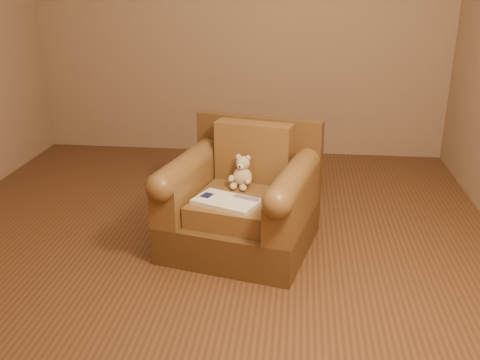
# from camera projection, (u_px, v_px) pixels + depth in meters

# --- Properties ---
(floor) EXTENTS (4.00, 4.00, 0.00)m
(floor) POSITION_uv_depth(u_px,v_px,m) (207.00, 240.00, 3.65)
(floor) COLOR #55351D
(floor) RESTS_ON ground
(armchair) EXTENTS (1.05, 1.02, 0.80)m
(armchair) POSITION_uv_depth(u_px,v_px,m) (243.00, 201.00, 3.50)
(armchair) COLOR #4D3419
(armchair) RESTS_ON floor
(teddy_bear) EXTENTS (0.16, 0.18, 0.22)m
(teddy_bear) POSITION_uv_depth(u_px,v_px,m) (242.00, 175.00, 3.51)
(teddy_bear) COLOR tan
(teddy_bear) RESTS_ON armchair
(guidebook) EXTENTS (0.45, 0.36, 0.03)m
(guidebook) POSITION_uv_depth(u_px,v_px,m) (226.00, 202.00, 3.26)
(guidebook) COLOR beige
(guidebook) RESTS_ON armchair
(side_table) EXTENTS (0.39, 0.39, 0.55)m
(side_table) POSITION_uv_depth(u_px,v_px,m) (287.00, 157.00, 4.39)
(side_table) COLOR #BD8234
(side_table) RESTS_ON floor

